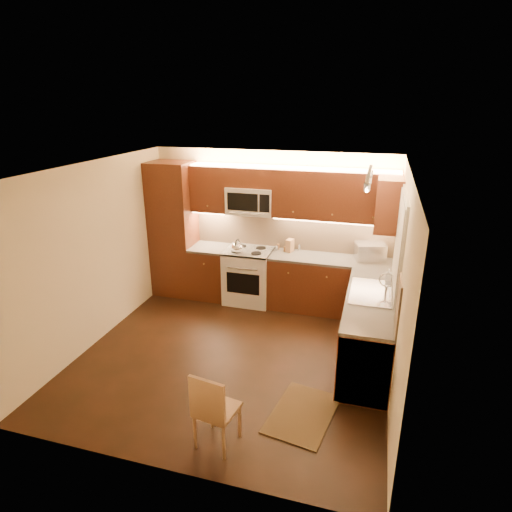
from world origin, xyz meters
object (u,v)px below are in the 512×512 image
(dining_chair, at_px, (217,407))
(kettle, at_px, (237,246))
(toaster_oven, at_px, (370,251))
(microwave, at_px, (251,200))
(knife_block, at_px, (290,246))
(sink, at_px, (371,287))
(soap_bottle, at_px, (389,275))
(stove, at_px, (249,276))

(dining_chair, bearing_deg, kettle, 114.19)
(kettle, height_order, toaster_oven, toaster_oven)
(microwave, relative_size, dining_chair, 0.89)
(dining_chair, bearing_deg, knife_block, 99.58)
(sink, xyz_separation_m, dining_chair, (-1.34, -2.09, -0.55))
(soap_bottle, relative_size, dining_chair, 0.21)
(microwave, relative_size, knife_block, 3.64)
(dining_chair, bearing_deg, microwave, 110.64)
(microwave, relative_size, soap_bottle, 4.32)
(microwave, bearing_deg, toaster_oven, 0.14)
(toaster_oven, xyz_separation_m, soap_bottle, (0.28, -0.80, -0.04))
(kettle, bearing_deg, dining_chair, -66.92)
(toaster_oven, bearing_deg, microwave, 164.96)
(stove, xyz_separation_m, knife_block, (0.66, 0.16, 0.54))
(stove, height_order, kettle, kettle)
(soap_bottle, bearing_deg, knife_block, 151.38)
(microwave, bearing_deg, knife_block, 2.27)
(sink, distance_m, toaster_oven, 1.27)
(stove, distance_m, dining_chair, 3.28)
(microwave, distance_m, soap_bottle, 2.46)
(stove, height_order, soap_bottle, soap_bottle)
(kettle, distance_m, knife_block, 0.86)
(sink, bearing_deg, dining_chair, -122.74)
(sink, relative_size, kettle, 3.78)
(sink, bearing_deg, kettle, 155.87)
(toaster_oven, bearing_deg, soap_bottle, -85.84)
(knife_block, bearing_deg, stove, -153.58)
(stove, bearing_deg, knife_block, 13.80)
(stove, distance_m, knife_block, 0.87)
(stove, distance_m, kettle, 0.61)
(microwave, height_order, kettle, microwave)
(kettle, xyz_separation_m, toaster_oven, (2.07, 0.31, -0.00))
(stove, xyz_separation_m, toaster_oven, (1.93, 0.14, 0.57))
(sink, xyz_separation_m, knife_block, (-1.34, 1.29, 0.03))
(knife_block, distance_m, soap_bottle, 1.76)
(stove, relative_size, soap_bottle, 5.23)
(sink, height_order, toaster_oven, toaster_oven)
(stove, height_order, knife_block, knife_block)
(knife_block, relative_size, soap_bottle, 1.18)
(stove, height_order, dining_chair, stove)
(stove, relative_size, dining_chair, 1.08)
(dining_chair, bearing_deg, stove, 111.09)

